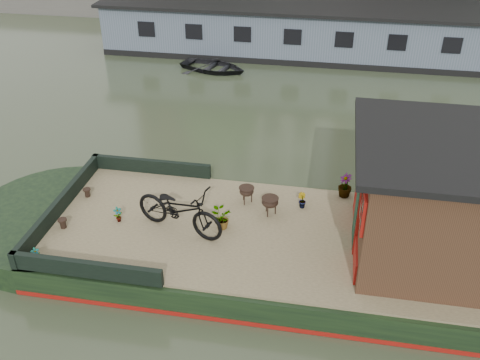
% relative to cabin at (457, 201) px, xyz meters
% --- Properties ---
extents(ground, '(120.00, 120.00, 0.00)m').
position_rel_cabin_xyz_m(ground, '(-2.19, 0.00, -1.88)').
color(ground, '#2D3824').
rests_on(ground, ground).
extents(houseboat_hull, '(14.01, 4.02, 0.60)m').
position_rel_cabin_xyz_m(houseboat_hull, '(-3.52, 0.00, -1.60)').
color(houseboat_hull, black).
rests_on(houseboat_hull, ground).
extents(houseboat_deck, '(11.80, 3.80, 0.05)m').
position_rel_cabin_xyz_m(houseboat_deck, '(-2.19, 0.00, -1.25)').
color(houseboat_deck, '#887B54').
rests_on(houseboat_deck, houseboat_hull).
extents(bow_bulwark, '(3.00, 4.00, 0.35)m').
position_rel_cabin_xyz_m(bow_bulwark, '(-7.25, 0.00, -1.05)').
color(bow_bulwark, black).
rests_on(bow_bulwark, houseboat_deck).
extents(cabin, '(4.00, 3.50, 2.42)m').
position_rel_cabin_xyz_m(cabin, '(0.00, 0.00, 0.00)').
color(cabin, '#342014').
rests_on(cabin, houseboat_deck).
extents(bicycle, '(2.14, 1.28, 1.06)m').
position_rel_cabin_xyz_m(bicycle, '(-5.33, -0.23, -0.70)').
color(bicycle, black).
rests_on(bicycle, houseboat_deck).
extents(potted_plant_a, '(0.22, 0.22, 0.36)m').
position_rel_cabin_xyz_m(potted_plant_a, '(-6.72, -0.17, -1.05)').
color(potted_plant_a, brown).
rests_on(potted_plant_a, houseboat_deck).
extents(potted_plant_b, '(0.25, 0.25, 0.36)m').
position_rel_cabin_xyz_m(potted_plant_b, '(-2.91, 1.08, -1.05)').
color(potted_plant_b, maroon).
rests_on(potted_plant_b, houseboat_deck).
extents(potted_plant_c, '(0.46, 0.42, 0.46)m').
position_rel_cabin_xyz_m(potted_plant_c, '(-4.50, -0.00, -1.00)').
color(potted_plant_c, '#A75030').
rests_on(potted_plant_c, houseboat_deck).
extents(potted_plant_d, '(0.44, 0.44, 0.57)m').
position_rel_cabin_xyz_m(potted_plant_d, '(-1.99, 1.70, -0.94)').
color(potted_plant_d, '#A0592B').
rests_on(potted_plant_d, houseboat_deck).
extents(potted_plant_e, '(0.19, 0.20, 0.32)m').
position_rel_cabin_xyz_m(potted_plant_e, '(-7.79, -1.70, -1.07)').
color(potted_plant_e, maroon).
rests_on(potted_plant_e, houseboat_deck).
extents(brazier_front, '(0.45, 0.45, 0.42)m').
position_rel_cabin_xyz_m(brazier_front, '(-3.57, 0.68, -1.02)').
color(brazier_front, black).
rests_on(brazier_front, houseboat_deck).
extents(brazier_rear, '(0.37, 0.37, 0.40)m').
position_rel_cabin_xyz_m(brazier_rear, '(-4.15, 1.04, -1.03)').
color(brazier_rear, black).
rests_on(brazier_rear, houseboat_deck).
extents(bollard_port, '(0.18, 0.18, 0.20)m').
position_rel_cabin_xyz_m(bollard_port, '(-7.79, 0.63, -1.13)').
color(bollard_port, black).
rests_on(bollard_port, houseboat_deck).
extents(bollard_stbd, '(0.19, 0.19, 0.21)m').
position_rel_cabin_xyz_m(bollard_stbd, '(-7.79, -0.59, -1.12)').
color(bollard_stbd, black).
rests_on(bollard_stbd, houseboat_deck).
extents(dinghy, '(3.11, 2.58, 0.56)m').
position_rel_cabin_xyz_m(dinghy, '(-7.17, 10.97, -1.60)').
color(dinghy, black).
rests_on(dinghy, ground).
extents(far_houseboat, '(20.40, 4.40, 2.11)m').
position_rel_cabin_xyz_m(far_houseboat, '(-2.19, 14.00, -0.91)').
color(far_houseboat, slate).
rests_on(far_houseboat, ground).
extents(quay, '(60.00, 6.00, 0.90)m').
position_rel_cabin_xyz_m(quay, '(-2.19, 20.50, -1.43)').
color(quay, '#47443F').
rests_on(quay, ground).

